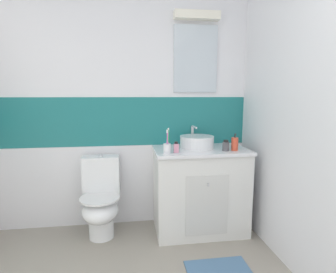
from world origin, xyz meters
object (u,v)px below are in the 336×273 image
at_px(toothbrush_cup, 167,147).
at_px(lotion_bottle_short, 226,146).
at_px(perfume_flask_small, 176,147).
at_px(toilet, 101,200).
at_px(soap_dispenser, 235,144).
at_px(sink_basin, 197,141).

distance_m(toothbrush_cup, lotion_bottle_short, 0.56).
bearing_deg(perfume_flask_small, toilet, 165.93).
xyz_separation_m(toothbrush_cup, soap_dispenser, (0.65, 0.03, 0.00)).
distance_m(sink_basin, soap_dispenser, 0.37).
bearing_deg(toilet, sink_basin, 1.15).
bearing_deg(sink_basin, soap_dispenser, -29.41).
relative_size(sink_basin, perfume_flask_small, 3.75).
height_order(toothbrush_cup, soap_dispenser, toothbrush_cup).
xyz_separation_m(toilet, toothbrush_cup, (0.62, -0.20, 0.55)).
bearing_deg(toothbrush_cup, toilet, 162.64).
bearing_deg(soap_dispenser, perfume_flask_small, -178.47).
xyz_separation_m(sink_basin, lotion_bottle_short, (0.23, -0.19, -0.02)).
relative_size(toilet, soap_dispenser, 4.78).
bearing_deg(toilet, toothbrush_cup, -17.36).
height_order(toilet, toothbrush_cup, toothbrush_cup).
bearing_deg(perfume_flask_small, soap_dispenser, 1.53).
bearing_deg(soap_dispenser, toothbrush_cup, -177.16).
distance_m(soap_dispenser, perfume_flask_small, 0.57).
relative_size(toilet, perfume_flask_small, 7.74).
bearing_deg(sink_basin, toilet, -178.85).
bearing_deg(sink_basin, perfume_flask_small, -141.06).
bearing_deg(perfume_flask_small, lotion_bottle_short, 1.21).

